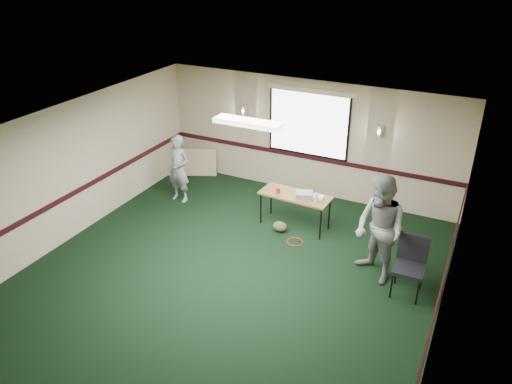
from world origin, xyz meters
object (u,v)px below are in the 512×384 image
at_px(folding_table, 295,197).
at_px(conference_chair, 411,261).
at_px(projector, 304,195).
at_px(person_right, 380,230).
at_px(person_left, 179,169).

distance_m(folding_table, conference_chair, 2.80).
distance_m(projector, person_right, 2.03).
xyz_separation_m(projector, conference_chair, (2.34, -1.15, -0.18)).
bearing_deg(conference_chair, person_right, 165.91).
bearing_deg(conference_chair, projector, 152.63).
bearing_deg(conference_chair, folding_table, 154.12).
bearing_deg(person_left, folding_table, 5.04).
distance_m(folding_table, projector, 0.23).
bearing_deg(folding_table, person_left, -175.86).
bearing_deg(projector, folding_table, 154.61).
xyz_separation_m(projector, person_left, (-3.02, -0.03, -0.00)).
xyz_separation_m(folding_table, projector, (0.20, -0.02, 0.11)).
relative_size(folding_table, person_left, 0.95).
bearing_deg(folding_table, conference_chair, -21.56).
bearing_deg(folding_table, projector, -2.35).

